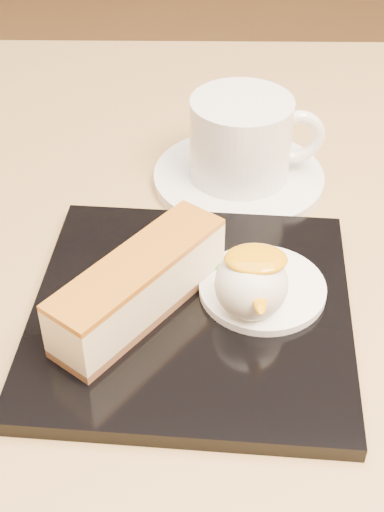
{
  "coord_description": "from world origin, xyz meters",
  "views": [
    {
      "loc": [
        -0.02,
        -0.43,
        1.08
      ],
      "look_at": [
        -0.02,
        -0.05,
        0.76
      ],
      "focal_mm": 50.0,
      "sensor_mm": 36.0,
      "label": 1
    }
  ],
  "objects_px": {
    "cheesecake": "(139,285)",
    "saucer": "(239,178)",
    "coffee_cup": "(243,137)",
    "ice_cream_scoop": "(251,284)",
    "table": "(219,379)",
    "dessert_plate": "(192,311)"
  },
  "relations": [
    {
      "from": "saucer",
      "to": "coffee_cup",
      "type": "xyz_separation_m",
      "value": [
        0.0,
        0.0,
        0.04
      ]
    },
    {
      "from": "table",
      "to": "saucer",
      "type": "distance_m",
      "value": 0.19
    },
    {
      "from": "cheesecake",
      "to": "coffee_cup",
      "type": "height_order",
      "value": "coffee_cup"
    },
    {
      "from": "coffee_cup",
      "to": "table",
      "type": "bearing_deg",
      "value": -103.78
    },
    {
      "from": "dessert_plate",
      "to": "cheesecake",
      "type": "distance_m",
      "value": 0.05
    },
    {
      "from": "cheesecake",
      "to": "saucer",
      "type": "bearing_deg",
      "value": 14.65
    },
    {
      "from": "table",
      "to": "cheesecake",
      "type": "height_order",
      "value": "cheesecake"
    },
    {
      "from": "table",
      "to": "cheesecake",
      "type": "xyz_separation_m",
      "value": [
        -0.06,
        -0.08,
        0.19
      ]
    },
    {
      "from": "dessert_plate",
      "to": "coffee_cup",
      "type": "xyz_separation_m",
      "value": [
        0.04,
        0.17,
        0.04
      ]
    },
    {
      "from": "ice_cream_scoop",
      "to": "coffee_cup",
      "type": "distance_m",
      "value": 0.18
    },
    {
      "from": "cheesecake",
      "to": "dessert_plate",
      "type": "bearing_deg",
      "value": -44.22
    },
    {
      "from": "dessert_plate",
      "to": "cheesecake",
      "type": "bearing_deg",
      "value": -171.87
    },
    {
      "from": "cheesecake",
      "to": "saucer",
      "type": "distance_m",
      "value": 0.19
    },
    {
      "from": "saucer",
      "to": "cheesecake",
      "type": "bearing_deg",
      "value": -113.0
    },
    {
      "from": "dessert_plate",
      "to": "ice_cream_scoop",
      "type": "bearing_deg",
      "value": -7.13
    },
    {
      "from": "saucer",
      "to": "coffee_cup",
      "type": "height_order",
      "value": "coffee_cup"
    },
    {
      "from": "dessert_plate",
      "to": "saucer",
      "type": "height_order",
      "value": "dessert_plate"
    },
    {
      "from": "dessert_plate",
      "to": "ice_cream_scoop",
      "type": "relative_size",
      "value": 4.43
    },
    {
      "from": "ice_cream_scoop",
      "to": "saucer",
      "type": "relative_size",
      "value": 0.33
    },
    {
      "from": "dessert_plate",
      "to": "ice_cream_scoop",
      "type": "xyz_separation_m",
      "value": [
        0.04,
        -0.01,
        0.03
      ]
    },
    {
      "from": "table",
      "to": "cheesecake",
      "type": "relative_size",
      "value": 5.94
    },
    {
      "from": "cheesecake",
      "to": "ice_cream_scoop",
      "type": "distance_m",
      "value": 0.08
    }
  ]
}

